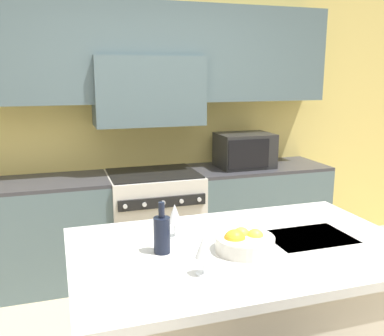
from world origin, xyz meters
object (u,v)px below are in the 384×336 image
(range_stove, at_px, (154,222))
(wine_bottle, at_px, (162,234))
(wine_glass_near, at_px, (204,248))
(wine_glass_far, at_px, (175,215))
(microwave, at_px, (245,150))
(fruit_bowl, at_px, (244,242))

(range_stove, relative_size, wine_bottle, 3.66)
(range_stove, bearing_deg, wine_glass_near, -96.63)
(wine_bottle, relative_size, wine_glass_far, 1.40)
(wine_glass_near, height_order, wine_glass_far, same)
(microwave, distance_m, wine_bottle, 2.16)
(wine_bottle, bearing_deg, wine_glass_far, 57.52)
(range_stove, bearing_deg, wine_glass_far, -98.57)
(range_stove, xyz_separation_m, wine_glass_near, (-0.24, -2.03, 0.60))
(wine_glass_near, bearing_deg, wine_bottle, 111.84)
(wine_bottle, relative_size, fruit_bowl, 0.87)
(fruit_bowl, bearing_deg, microwave, 65.28)
(wine_bottle, bearing_deg, wine_glass_near, -68.16)
(wine_bottle, bearing_deg, range_stove, 78.65)
(wine_bottle, bearing_deg, microwave, 54.72)
(wine_glass_far, bearing_deg, microwave, 54.41)
(wine_bottle, distance_m, fruit_bowl, 0.41)
(microwave, relative_size, wine_glass_far, 2.82)
(fruit_bowl, bearing_deg, wine_glass_near, -146.44)
(wine_glass_near, bearing_deg, microwave, 61.04)
(microwave, height_order, wine_glass_near, microwave)
(wine_glass_far, distance_m, fruit_bowl, 0.40)
(wine_glass_far, bearing_deg, wine_bottle, -122.48)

